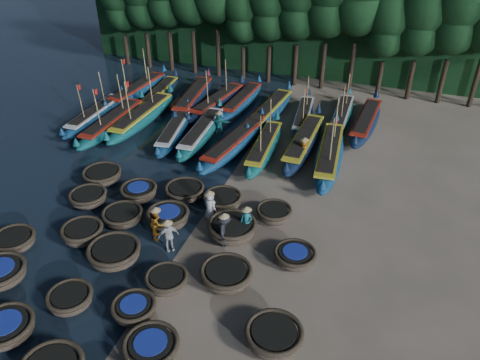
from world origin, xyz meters
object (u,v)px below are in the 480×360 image
(coracle_5, at_px, (0,273))
(long_boat_6, at_px, (264,147))
(coracle_13, at_px, (167,280))
(coracle_22, at_px, (185,191))
(coracle_17, at_px, (168,217))
(long_boat_4, at_px, (201,132))
(coracle_10, at_px, (14,241))
(coracle_14, at_px, (226,274))
(coracle_11, at_px, (82,233))
(long_boat_14, at_px, (270,111))
(long_boat_13, at_px, (242,101))
(coracle_20, at_px, (102,175))
(fisherman_0, at_px, (210,205))
(coracle_16, at_px, (123,216))
(long_boat_7, at_px, (304,142))
(coracle_7, at_px, (134,309))
(long_boat_8, at_px, (329,154))
(fisherman_5, at_px, (219,123))
(fisherman_2, at_px, (157,222))
(coracle_6, at_px, (70,299))
(coracle_24, at_px, (274,213))
(coracle_9, at_px, (274,336))
(long_boat_0, at_px, (96,115))
(long_boat_3, at_px, (174,131))
(long_boat_5, at_px, (234,144))
(long_boat_12, at_px, (217,102))
(coracle_12, at_px, (114,253))
(long_boat_17, at_px, (366,122))
(long_boat_16, at_px, (342,115))
(long_boat_1, at_px, (113,122))
(fisherman_3, at_px, (224,230))
(coracle_18, at_px, (232,228))
(coracle_23, at_px, (223,200))
(long_boat_11, at_px, (193,98))
(long_boat_9, at_px, (138,90))
(long_boat_10, at_px, (160,94))
(coracle_15, at_px, (88,197))
(coracle_19, at_px, (295,256))

(coracle_5, bearing_deg, long_boat_6, 62.37)
(coracle_13, distance_m, coracle_22, 6.75)
(coracle_17, height_order, long_boat_4, long_boat_4)
(coracle_10, xyz_separation_m, coracle_14, (10.27, 1.16, 0.02))
(coracle_11, height_order, long_boat_14, long_boat_14)
(long_boat_6, height_order, long_boat_13, long_boat_6)
(coracle_20, xyz_separation_m, fisherman_0, (7.25, -1.28, 0.46))
(coracle_16, xyz_separation_m, long_boat_7, (7.03, 10.39, 0.20))
(coracle_7, relative_size, long_boat_8, 0.20)
(fisherman_5, bearing_deg, coracle_16, 71.12)
(coracle_20, height_order, fisherman_2, fisherman_2)
(coracle_6, height_order, coracle_24, coracle_24)
(coracle_9, height_order, long_boat_0, long_boat_0)
(long_boat_13, bearing_deg, long_boat_3, -109.22)
(long_boat_5, distance_m, long_boat_12, 6.80)
(coracle_12, bearing_deg, coracle_5, -145.03)
(coracle_5, xyz_separation_m, fisherman_0, (6.88, 7.09, 0.42))
(coracle_14, bearing_deg, long_boat_17, 76.87)
(long_boat_12, height_order, long_boat_16, long_boat_12)
(coracle_16, xyz_separation_m, long_boat_1, (-6.13, 8.93, 0.18))
(long_boat_14, relative_size, fisherman_0, 4.62)
(fisherman_3, bearing_deg, long_boat_14, -10.36)
(coracle_18, relative_size, coracle_23, 1.28)
(coracle_17, bearing_deg, long_boat_0, 138.60)
(long_boat_12, bearing_deg, coracle_10, -91.10)
(coracle_9, bearing_deg, long_boat_14, 106.51)
(long_boat_8, relative_size, long_boat_11, 1.03)
(long_boat_16, height_order, long_boat_17, long_boat_16)
(long_boat_4, bearing_deg, long_boat_1, -176.93)
(coracle_9, bearing_deg, long_boat_4, 122.26)
(long_boat_0, xyz_separation_m, long_boat_8, (16.89, -0.35, 0.08))
(long_boat_9, bearing_deg, coracle_20, -65.36)
(long_boat_12, distance_m, long_boat_14, 4.22)
(coracle_6, bearing_deg, long_boat_7, 69.12)
(coracle_13, distance_m, fisherman_0, 5.07)
(long_boat_10, bearing_deg, coracle_23, -55.51)
(coracle_7, distance_m, long_boat_4, 15.22)
(coracle_18, bearing_deg, long_boat_5, 109.19)
(long_boat_13, height_order, long_boat_16, long_boat_16)
(long_boat_7, bearing_deg, coracle_18, -96.89)
(coracle_15, distance_m, coracle_22, 5.15)
(coracle_19, bearing_deg, long_boat_11, 128.04)
(long_boat_3, bearing_deg, coracle_23, -56.69)
(long_boat_8, xyz_separation_m, long_boat_17, (1.58, 5.53, -0.05))
(coracle_17, distance_m, fisherman_0, 2.18)
(coracle_10, height_order, coracle_16, coracle_10)
(coracle_5, relative_size, coracle_12, 0.92)
(fisherman_2, bearing_deg, coracle_13, -164.67)
(coracle_10, relative_size, long_boat_0, 0.26)
(long_boat_1, xyz_separation_m, long_boat_17, (16.58, 5.91, -0.02))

